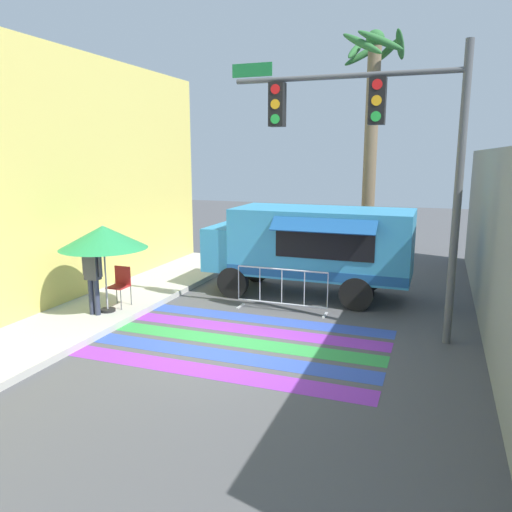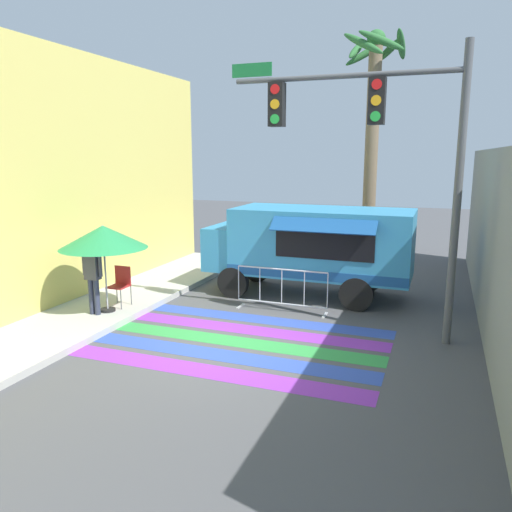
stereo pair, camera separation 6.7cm
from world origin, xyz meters
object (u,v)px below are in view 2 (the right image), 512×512
palm_tree (373,121)px  folding_chair (121,282)px  vendor_person (93,271)px  barricade_front (282,290)px  food_truck (307,244)px  traffic_signal_pole (378,136)px  patio_umbrella (103,237)px

palm_tree → folding_chair: bearing=-123.4°
palm_tree → vendor_person: bearing=-121.4°
barricade_front → palm_tree: bearing=78.9°
vendor_person → barricade_front: bearing=27.4°
folding_chair → barricade_front: 3.97m
food_truck → traffic_signal_pole: (2.07, -2.52, 2.73)m
traffic_signal_pole → patio_umbrella: 6.48m
food_truck → vendor_person: food_truck is taller
patio_umbrella → palm_tree: bearing=58.3°
traffic_signal_pole → folding_chair: 6.91m
patio_umbrella → food_truck: bearing=41.8°
food_truck → vendor_person: size_ratio=3.09×
patio_umbrella → palm_tree: palm_tree is taller
vendor_person → palm_tree: size_ratio=0.23×
traffic_signal_pole → vendor_person: 6.94m
barricade_front → folding_chair: bearing=-160.1°
barricade_front → palm_tree: palm_tree is taller
traffic_signal_pole → food_truck: bearing=129.4°
patio_umbrella → barricade_front: (3.75, 1.88, -1.39)m
vendor_person → palm_tree: bearing=56.6°
traffic_signal_pole → palm_tree: (-1.05, 6.99, 0.73)m
food_truck → palm_tree: 5.75m
folding_chair → traffic_signal_pole: bearing=15.7°
folding_chair → vendor_person: 0.95m
palm_tree → food_truck: bearing=-102.7°
food_truck → palm_tree: (1.01, 4.47, 3.46)m
palm_tree → patio_umbrella: bearing=-121.7°
food_truck → barricade_front: food_truck is taller
food_truck → traffic_signal_pole: size_ratio=0.94×
palm_tree → barricade_front: bearing=-101.1°
patio_umbrella → palm_tree: 9.86m
food_truck → barricade_front: bearing=-96.4°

